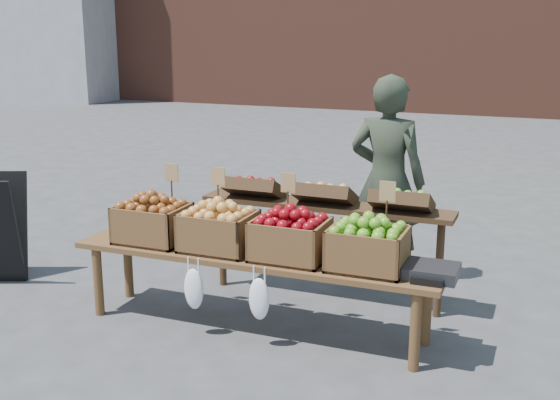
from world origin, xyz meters
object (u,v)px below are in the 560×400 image
at_px(display_bench, 254,292).
at_px(crate_russet_pears, 219,231).
at_px(back_table, 325,238).
at_px(weighing_scale, 432,271).
at_px(crate_green_apples, 368,249).
at_px(vendor, 387,181).
at_px(crate_red_apples, 290,240).
at_px(crate_golden_apples, 153,223).

bearing_deg(display_bench, crate_russet_pears, 180.00).
relative_size(back_table, weighing_scale, 6.18).
bearing_deg(back_table, display_bench, -112.07).
bearing_deg(back_table, weighing_scale, -36.92).
height_order(crate_russet_pears, crate_green_apples, same).
xyz_separation_m(vendor, crate_russet_pears, (-0.91, -1.32, -0.17)).
bearing_deg(crate_red_apples, crate_golden_apples, 180.00).
bearing_deg(display_bench, crate_golden_apples, 180.00).
bearing_deg(display_bench, crate_green_apples, 0.00).
height_order(crate_russet_pears, crate_red_apples, same).
distance_m(vendor, weighing_scale, 1.48).
distance_m(back_table, crate_green_apples, 0.92).
xyz_separation_m(vendor, display_bench, (-0.64, -1.32, -0.60)).
xyz_separation_m(crate_golden_apples, crate_russet_pears, (0.55, 0.00, 0.00)).
bearing_deg(crate_golden_apples, back_table, 32.81).
bearing_deg(crate_red_apples, display_bench, 180.00).
height_order(back_table, crate_red_apples, back_table).
bearing_deg(display_bench, back_table, 67.93).
xyz_separation_m(crate_red_apples, weighing_scale, (0.97, 0.00, -0.10)).
bearing_deg(crate_russet_pears, weighing_scale, 0.00).
relative_size(back_table, display_bench, 0.78).
distance_m(vendor, crate_green_apples, 1.34).
bearing_deg(crate_russet_pears, crate_green_apples, 0.00).
bearing_deg(crate_green_apples, crate_golden_apples, 180.00).
bearing_deg(crate_golden_apples, display_bench, 0.00).
distance_m(crate_golden_apples, weighing_scale, 2.08).
relative_size(crate_green_apples, weighing_scale, 1.47).
relative_size(crate_russet_pears, weighing_scale, 1.47).
height_order(display_bench, crate_green_apples, crate_green_apples).
height_order(crate_green_apples, weighing_scale, crate_green_apples).
bearing_deg(crate_russet_pears, crate_golden_apples, 180.00).
height_order(crate_russet_pears, weighing_scale, crate_russet_pears).
relative_size(crate_russet_pears, crate_red_apples, 1.00).
bearing_deg(vendor, crate_golden_apples, 46.28).
bearing_deg(crate_golden_apples, weighing_scale, 0.00).
xyz_separation_m(back_table, crate_green_apples, (0.53, -0.72, 0.19)).
distance_m(display_bench, crate_golden_apples, 0.93).
xyz_separation_m(display_bench, crate_golden_apples, (-0.82, 0.00, 0.42)).
xyz_separation_m(crate_golden_apples, weighing_scale, (2.08, 0.00, -0.10)).
height_order(vendor, crate_red_apples, vendor).
height_order(crate_red_apples, weighing_scale, crate_red_apples).
xyz_separation_m(vendor, back_table, (-0.34, -0.60, -0.36)).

